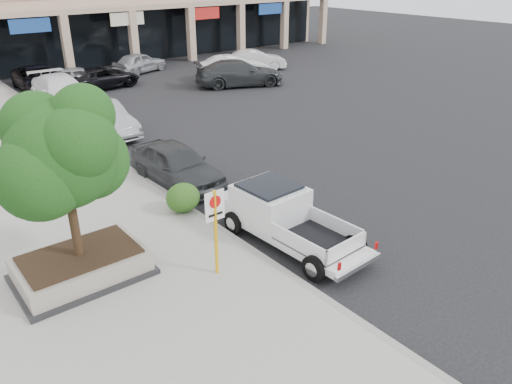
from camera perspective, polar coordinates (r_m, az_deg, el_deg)
ground at (r=14.46m, az=5.97°, el=-6.05°), size 120.00×120.00×0.00m
sidewalk at (r=16.77m, az=-23.01°, el=-3.16°), size 8.00×52.00×0.15m
curb at (r=17.99m, az=-11.09°, el=0.35°), size 0.20×52.00×0.15m
planter at (r=13.35m, az=-19.32°, el=-7.94°), size 3.20×2.20×0.68m
planter_tree at (r=12.27m, az=-20.91°, el=4.23°), size 2.90×2.55×4.00m
no_parking_sign at (r=12.23m, az=-4.67°, el=-3.35°), size 0.55×0.09×2.30m
hedge at (r=15.90m, az=-8.35°, el=-0.65°), size 1.10×0.99×0.93m
pickup_truck at (r=14.09m, az=4.04°, el=-3.18°), size 2.09×5.07×1.57m
curb_car_a at (r=18.20m, az=-9.03°, el=3.12°), size 1.91×4.46×1.50m
curb_car_b at (r=24.36m, az=-17.06°, el=7.99°), size 1.71×4.71×1.54m
curb_car_c at (r=30.15m, az=-21.32°, el=10.63°), size 2.46×5.79×1.67m
curb_car_d at (r=34.26m, az=-23.40°, el=11.76°), size 3.03×5.84×1.57m
lot_car_a at (r=34.00m, az=-19.63°, el=12.17°), size 4.60×2.64×1.47m
lot_car_b at (r=35.17m, az=-2.51°, el=14.04°), size 5.13×3.11×1.60m
lot_car_c at (r=33.19m, az=-1.91°, el=13.43°), size 6.11×4.33×1.64m
lot_car_d at (r=33.91m, az=-17.18°, el=12.36°), size 5.09×2.88×1.34m
lot_car_e at (r=38.25m, az=-13.18°, el=14.20°), size 4.59×3.00×1.45m
lot_car_f at (r=38.31m, az=-0.05°, el=14.85°), size 4.65×3.26×1.45m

